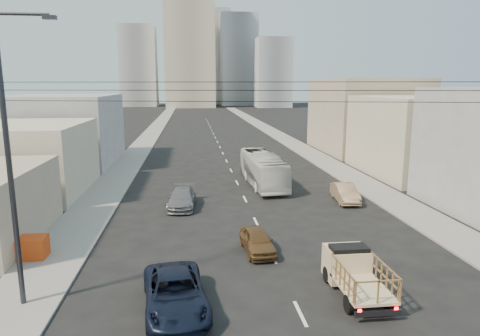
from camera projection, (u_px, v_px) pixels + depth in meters
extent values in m
cube|color=gray|center=(152.00, 133.00, 82.45)|extent=(3.50, 180.00, 0.12)
cube|color=gray|center=(272.00, 132.00, 85.09)|extent=(3.50, 180.00, 0.12)
cube|color=silver|center=(300.00, 313.00, 17.48)|extent=(0.15, 2.00, 0.01)
cube|color=silver|center=(273.00, 256.00, 23.33)|extent=(0.15, 2.00, 0.01)
cube|color=silver|center=(256.00, 222.00, 29.18)|extent=(0.15, 2.00, 0.01)
cube|color=silver|center=(245.00, 199.00, 35.03)|extent=(0.15, 2.00, 0.01)
cube|color=silver|center=(237.00, 183.00, 40.88)|extent=(0.15, 2.00, 0.01)
cube|color=silver|center=(231.00, 170.00, 46.73)|extent=(0.15, 2.00, 0.01)
cube|color=silver|center=(227.00, 161.00, 52.58)|extent=(0.15, 2.00, 0.01)
cube|color=silver|center=(223.00, 153.00, 58.43)|extent=(0.15, 2.00, 0.01)
cube|color=silver|center=(220.00, 147.00, 64.28)|extent=(0.15, 2.00, 0.01)
cube|color=silver|center=(217.00, 142.00, 70.13)|extent=(0.15, 2.00, 0.01)
cube|color=silver|center=(215.00, 137.00, 75.98)|extent=(0.15, 2.00, 0.01)
cube|color=silver|center=(213.00, 134.00, 81.83)|extent=(0.15, 2.00, 0.01)
cube|color=silver|center=(212.00, 130.00, 87.68)|extent=(0.15, 2.00, 0.01)
cube|color=silver|center=(210.00, 128.00, 93.53)|extent=(0.15, 2.00, 0.01)
cube|color=silver|center=(209.00, 125.00, 99.38)|extent=(0.15, 2.00, 0.01)
cube|color=silver|center=(208.00, 123.00, 105.23)|extent=(0.15, 2.00, 0.01)
cube|color=silver|center=(207.00, 121.00, 111.08)|extent=(0.15, 2.00, 0.01)
cube|color=silver|center=(206.00, 119.00, 116.93)|extent=(0.15, 2.00, 0.01)
cube|color=#CFB58A|center=(363.00, 288.00, 18.20)|extent=(1.90, 3.00, 0.12)
cube|color=#CFB58A|center=(346.00, 263.00, 20.10)|extent=(1.90, 1.60, 1.50)
cube|color=black|center=(349.00, 253.00, 19.74)|extent=(1.70, 0.90, 0.70)
cube|color=#2D2D33|center=(378.00, 313.00, 16.74)|extent=(1.90, 0.12, 0.22)
cube|color=#FF0C0C|center=(360.00, 311.00, 16.63)|extent=(0.15, 0.05, 0.12)
cube|color=#FF0C0C|center=(396.00, 309.00, 16.80)|extent=(0.15, 0.05, 0.12)
cylinder|color=black|center=(328.00, 275.00, 20.21)|extent=(0.25, 0.76, 0.76)
cylinder|color=black|center=(362.00, 273.00, 20.40)|extent=(0.25, 0.76, 0.76)
cylinder|color=black|center=(349.00, 304.00, 17.48)|extent=(0.25, 0.76, 0.76)
cylinder|color=black|center=(389.00, 302.00, 17.67)|extent=(0.25, 0.76, 0.76)
imported|color=black|center=(175.00, 293.00, 17.63)|extent=(3.10, 5.66, 1.50)
imported|color=silver|center=(263.00, 169.00, 39.74)|extent=(3.02, 10.89, 3.00)
imported|color=brown|center=(257.00, 241.00, 23.84)|extent=(1.82, 3.93, 1.30)
imported|color=#957457|center=(345.00, 193.00, 34.17)|extent=(1.90, 4.42, 1.42)
imported|color=slate|center=(182.00, 198.00, 32.52)|extent=(2.32, 4.97, 1.40)
cylinder|color=#2D2D33|center=(9.00, 167.00, 16.99)|extent=(0.22, 0.22, 12.00)
cylinder|color=#2D2D33|center=(21.00, 14.00, 15.99)|extent=(2.00, 0.12, 0.12)
cube|color=#2D2D33|center=(50.00, 17.00, 16.12)|extent=(0.50, 0.25, 0.15)
cylinder|color=black|center=(311.00, 82.00, 15.21)|extent=(23.01, 5.02, 0.02)
cylinder|color=black|center=(311.00, 90.00, 15.27)|extent=(23.01, 5.02, 0.02)
cylinder|color=black|center=(310.00, 102.00, 15.35)|extent=(23.01, 5.02, 0.02)
cube|color=#BF3E12|center=(30.00, 254.00, 22.83)|extent=(1.80, 1.20, 0.38)
cube|color=#BF3E12|center=(29.00, 247.00, 22.76)|extent=(1.80, 1.20, 0.38)
cube|color=#BF3E12|center=(28.00, 241.00, 22.68)|extent=(1.80, 1.20, 0.38)
cube|color=#B3AD90|center=(422.00, 136.00, 44.26)|extent=(11.00, 14.00, 8.00)
cube|color=tan|center=(365.00, 115.00, 59.73)|extent=(12.00, 16.00, 10.00)
cube|color=#B3AD90|center=(17.00, 159.00, 36.22)|extent=(11.00, 12.00, 6.00)
cube|color=gray|center=(62.00, 130.00, 50.59)|extent=(12.00, 16.00, 8.00)
cube|color=tan|center=(189.00, 33.00, 175.10)|extent=(20.00, 20.00, 60.00)
cube|color=gray|center=(239.00, 61.00, 194.12)|extent=(16.00, 16.00, 40.00)
cube|color=gray|center=(139.00, 67.00, 184.86)|extent=(15.00, 15.00, 34.00)
cube|color=gray|center=(211.00, 58.00, 207.01)|extent=(18.00, 18.00, 44.00)
cube|color=gray|center=(273.00, 73.00, 177.11)|extent=(14.00, 14.00, 28.00)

